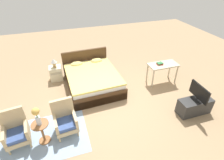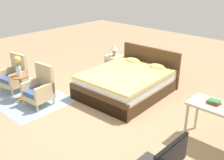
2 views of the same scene
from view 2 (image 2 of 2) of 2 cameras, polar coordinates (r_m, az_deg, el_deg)
The scene contains 12 objects.
ground_plane at distance 5.69m, azimuth -2.28°, elevation -7.20°, with size 16.00×16.00×0.00m, color #A38460.
floor_rug at distance 6.68m, azimuth -18.10°, elevation -3.59°, with size 2.10×1.50×0.01m.
bed at distance 6.46m, azimuth 3.43°, elevation -0.45°, with size 1.81×2.23×0.96m.
armchair_by_window_left at distance 7.02m, azimuth -20.41°, elevation 0.81°, with size 0.61×0.61×0.92m.
armchair_by_window_right at distance 6.10m, azimuth -15.42°, elevation -1.88°, with size 0.59×0.59×0.92m.
side_table at distance 6.49m, azimuth -19.23°, elevation -0.94°, with size 0.40×0.40×0.59m.
flower_vase at distance 6.31m, azimuth -19.83°, elevation 3.34°, with size 0.17×0.17×0.48m.
nightstand at distance 7.76m, azimuth 0.45°, elevation 3.45°, with size 0.44×0.41×0.53m.
table_lamp at distance 7.61m, azimuth 0.47°, elevation 6.86°, with size 0.22×0.22×0.33m.
tv_flatscreen at distance 3.42m, azimuth 12.69°, elevation -16.52°, with size 0.21×0.69×0.48m.
vanity_desk at distance 4.82m, azimuth 22.31°, elevation -6.53°, with size 1.04×0.52×0.74m.
book_stack at distance 4.81m, azimuth 21.30°, elevation -4.47°, with size 0.24×0.19×0.07m.
Camera 2 is at (3.51, -3.46, 2.86)m, focal length 42.00 mm.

